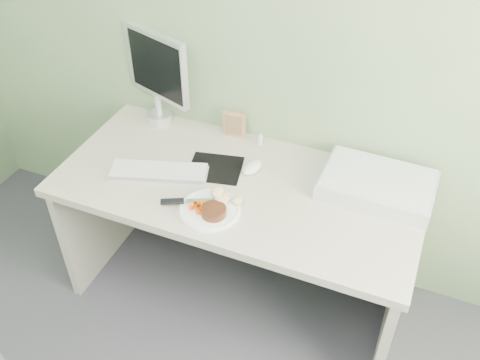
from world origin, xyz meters
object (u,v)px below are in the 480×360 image
at_px(desk, 238,214).
at_px(monitor, 157,73).
at_px(plate, 210,210).
at_px(scanner, 377,185).

relative_size(desk, monitor, 3.36).
distance_m(desk, plate, 0.28).
bearing_deg(scanner, monitor, 174.36).
bearing_deg(desk, plate, -100.38).
xyz_separation_m(plate, monitor, (-0.51, 0.52, 0.26)).
xyz_separation_m(desk, plate, (-0.04, -0.21, 0.19)).
height_order(desk, plate, plate).
xyz_separation_m(desk, monitor, (-0.55, 0.31, 0.45)).
relative_size(scanner, monitor, 0.99).
bearing_deg(plate, scanner, 32.27).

